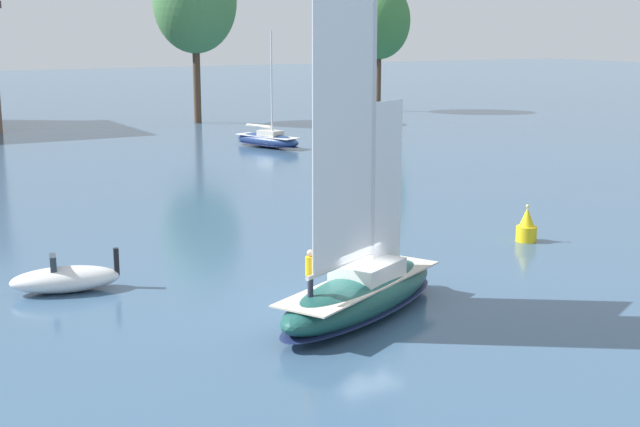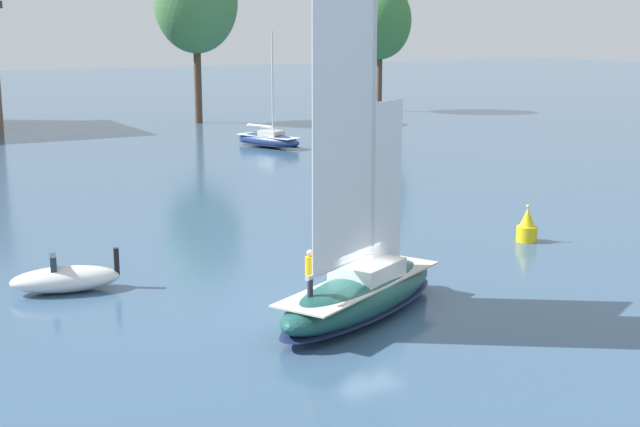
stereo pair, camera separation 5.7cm
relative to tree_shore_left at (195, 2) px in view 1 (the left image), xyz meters
name	(u,v)px [view 1 (the left image)]	position (x,y,z in m)	size (l,w,h in m)	color
ground_plane	(361,316)	(-19.95, -65.16, -12.91)	(400.00, 400.00, 0.00)	#385675
tree_shore_left	(195,2)	(0.00, 0.00, 0.00)	(8.96, 8.96, 18.44)	#4C3828
tree_shore_right	(379,21)	(24.69, 1.76, -1.90)	(7.64, 7.64, 15.73)	#4C3828
sailboat_main	(361,288)	(-19.94, -65.16, -11.88)	(9.58, 6.59, 12.93)	#194C47
sailboat_moored_mid_channel	(268,140)	(-2.31, -21.88, -12.23)	(4.29, 7.51, 9.98)	navy
motor_tender	(65,279)	(-28.53, -56.83, -12.38)	(4.49, 2.51, 1.63)	silver
channel_buoy	(527,227)	(-6.78, -59.44, -12.18)	(1.01, 1.01, 1.84)	yellow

